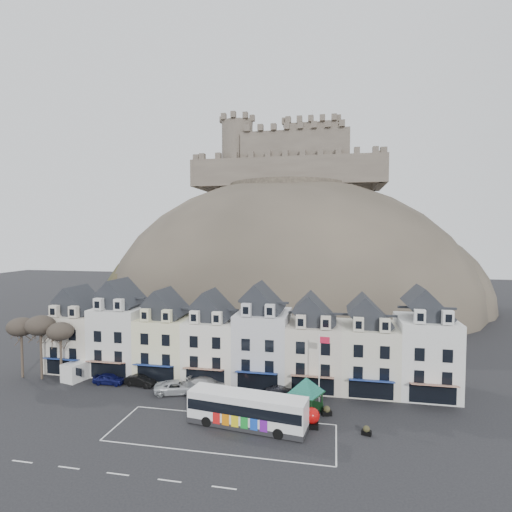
{
  "coord_description": "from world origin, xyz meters",
  "views": [
    {
      "loc": [
        12.73,
        -35.64,
        19.64
      ],
      "look_at": [
        0.82,
        24.0,
        16.17
      ],
      "focal_mm": 28.0,
      "sensor_mm": 36.0,
      "label": 1
    }
  ],
  "objects": [
    {
      "name": "planter_west",
      "position": [
        12.0,
        7.0,
        0.51
      ],
      "size": [
        1.17,
        0.84,
        1.06
      ],
      "rotation": [
        0.0,
        0.0,
        0.32
      ],
      "color": "black",
      "rests_on": "ground"
    },
    {
      "name": "tree_left_far",
      "position": [
        -29.0,
        10.5,
        6.9
      ],
      "size": [
        3.61,
        3.61,
        8.24
      ],
      "color": "#362A22",
      "rests_on": "ground"
    },
    {
      "name": "coach_bay_markings",
      "position": [
        2.0,
        1.25,
        0.0
      ],
      "size": [
        22.0,
        7.5,
        0.01
      ],
      "primitive_type": "cube",
      "color": "silver",
      "rests_on": "ground"
    },
    {
      "name": "red_buoy",
      "position": [
        10.57,
        4.11,
        1.01
      ],
      "size": [
        1.6,
        1.6,
        1.98
      ],
      "rotation": [
        0.0,
        0.0,
        0.04
      ],
      "color": "black",
      "rests_on": "ground"
    },
    {
      "name": "white_van",
      "position": [
        -20.9,
        12.0,
        1.2
      ],
      "size": [
        3.47,
        5.64,
        2.39
      ],
      "rotation": [
        0.0,
        0.0,
        -0.24
      ],
      "color": "silver",
      "rests_on": "ground"
    },
    {
      "name": "tree_left_mid",
      "position": [
        -26.0,
        10.5,
        7.24
      ],
      "size": [
        3.78,
        3.78,
        8.64
      ],
      "color": "#362A22",
      "rests_on": "ground"
    },
    {
      "name": "car_charcoal",
      "position": [
        6.46,
        10.88,
        0.61
      ],
      "size": [
        3.82,
        1.74,
        1.21
      ],
      "primitive_type": "imported",
      "rotation": [
        0.0,
        0.0,
        1.7
      ],
      "color": "black",
      "rests_on": "ground"
    },
    {
      "name": "car_navy",
      "position": [
        -16.0,
        10.55,
        0.71
      ],
      "size": [
        4.21,
        1.77,
        1.42
      ],
      "primitive_type": "imported",
      "rotation": [
        0.0,
        0.0,
        1.59
      ],
      "color": "#0E1148",
      "rests_on": "ground"
    },
    {
      "name": "flagpole",
      "position": [
        11.18,
        8.82,
        4.79
      ],
      "size": [
        1.21,
        0.24,
        8.39
      ],
      "rotation": [
        0.0,
        0.0,
        -0.14
      ],
      "color": "silver",
      "rests_on": "ground"
    },
    {
      "name": "castle_hill",
      "position": [
        1.25,
        68.95,
        0.11
      ],
      "size": [
        100.0,
        76.0,
        68.0
      ],
      "color": "#342F28",
      "rests_on": "ground"
    },
    {
      "name": "car_black",
      "position": [
        -11.74,
        10.75,
        0.67
      ],
      "size": [
        4.24,
        1.92,
        1.35
      ],
      "primitive_type": "imported",
      "rotation": [
        0.0,
        0.0,
        1.45
      ],
      "color": "black",
      "rests_on": "ground"
    },
    {
      "name": "planter_east",
      "position": [
        15.89,
        3.5,
        0.45
      ],
      "size": [
        1.03,
        0.72,
        0.94
      ],
      "rotation": [
        0.0,
        0.0,
        -0.3
      ],
      "color": "black",
      "rests_on": "ground"
    },
    {
      "name": "bus_shelter",
      "position": [
        9.76,
        7.06,
        3.11
      ],
      "size": [
        5.77,
        5.77,
        4.01
      ],
      "rotation": [
        0.0,
        0.0,
        -0.42
      ],
      "color": "black",
      "rests_on": "ground"
    },
    {
      "name": "ground",
      "position": [
        0.0,
        0.0,
        0.0
      ],
      "size": [
        300.0,
        300.0,
        0.0
      ],
      "primitive_type": "plane",
      "color": "black",
      "rests_on": "ground"
    },
    {
      "name": "car_maroon",
      "position": [
        0.8,
        9.5,
        0.7
      ],
      "size": [
        4.22,
        1.96,
        1.4
      ],
      "primitive_type": "imported",
      "rotation": [
        0.0,
        0.0,
        1.65
      ],
      "color": "#4E0B04",
      "rests_on": "ground"
    },
    {
      "name": "castle",
      "position": [
        0.51,
        75.93,
        40.19
      ],
      "size": [
        50.2,
        22.2,
        22.0
      ],
      "color": "brown",
      "rests_on": "ground"
    },
    {
      "name": "townhouse_terrace",
      "position": [
        0.15,
        15.97,
        5.3
      ],
      "size": [
        54.4,
        9.35,
        11.8
      ],
      "color": "beige",
      "rests_on": "ground"
    },
    {
      "name": "car_white",
      "position": [
        -2.93,
        11.29,
        0.74
      ],
      "size": [
        5.44,
        3.05,
        1.49
      ],
      "primitive_type": "imported",
      "rotation": [
        0.0,
        0.0,
        1.37
      ],
      "color": "silver",
      "rests_on": "ground"
    },
    {
      "name": "car_silver",
      "position": [
        -6.16,
        9.5,
        0.77
      ],
      "size": [
        5.96,
        4.11,
        1.54
      ],
      "primitive_type": "imported",
      "rotation": [
        0.0,
        0.0,
        1.89
      ],
      "color": "#B7BBC0",
      "rests_on": "ground"
    },
    {
      "name": "tree_left_near",
      "position": [
        -23.0,
        10.5,
        6.55
      ],
      "size": [
        3.43,
        3.43,
        7.84
      ],
      "color": "#362A22",
      "rests_on": "ground"
    },
    {
      "name": "bus",
      "position": [
        4.11,
        2.88,
        1.9
      ],
      "size": [
        12.47,
        4.47,
        3.44
      ],
      "rotation": [
        0.0,
        0.0,
        -0.14
      ],
      "color": "#262628",
      "rests_on": "ground"
    }
  ]
}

